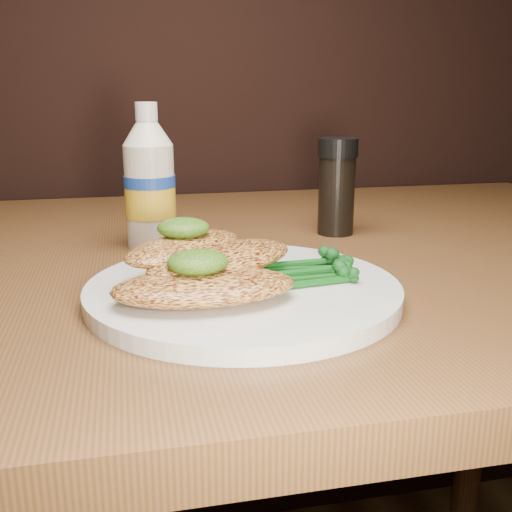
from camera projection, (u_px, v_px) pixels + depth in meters
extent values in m
cylinder|color=silver|center=(243.00, 291.00, 0.56)|extent=(0.29, 0.29, 0.01)
ellipsoid|color=gold|center=(204.00, 287.00, 0.50)|extent=(0.16, 0.08, 0.02)
ellipsoid|color=gold|center=(221.00, 259.00, 0.55)|extent=(0.17, 0.15, 0.02)
ellipsoid|color=gold|center=(184.00, 248.00, 0.57)|extent=(0.15, 0.15, 0.02)
ellipsoid|color=#133708|center=(198.00, 262.00, 0.51)|extent=(0.06, 0.06, 0.02)
ellipsoid|color=#133708|center=(183.00, 228.00, 0.57)|extent=(0.06, 0.06, 0.02)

